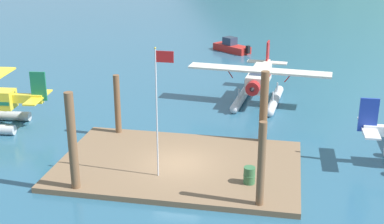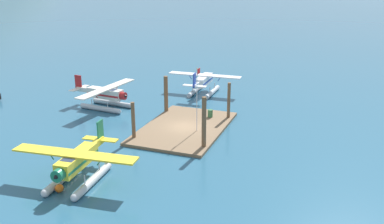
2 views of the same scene
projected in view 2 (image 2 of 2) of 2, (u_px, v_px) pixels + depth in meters
ground_plane at (184, 129)px, 44.51m from camera, size 1200.00×1200.00×0.00m
dock_platform at (184, 128)px, 44.46m from camera, size 13.12×8.42×0.30m
piling_near_left at (204, 124)px, 38.53m from camera, size 0.44×0.44×5.24m
piling_near_right at (229, 101)px, 46.74m from camera, size 0.36×0.36×4.41m
piling_far_left at (133, 121)px, 40.93m from camera, size 0.38×0.38×4.02m
piling_far_right at (166, 95)px, 48.91m from camera, size 0.49×0.49×4.62m
flagpole at (197, 93)px, 41.99m from camera, size 0.95×0.10×6.79m
fuel_drum at (210, 113)px, 47.28m from camera, size 0.62×0.62×0.88m
mooring_buoy at (59, 188)px, 31.45m from camera, size 0.66×0.66×0.66m
seaplane_cream_bow_right at (106, 96)px, 51.03m from camera, size 10.48×7.96×3.84m
seaplane_white_stbd_fwd at (204, 83)px, 57.46m from camera, size 7.98×10.43×3.84m
seaplane_yellow_port_fwd at (77, 164)px, 32.58m from camera, size 7.96×10.49×3.84m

